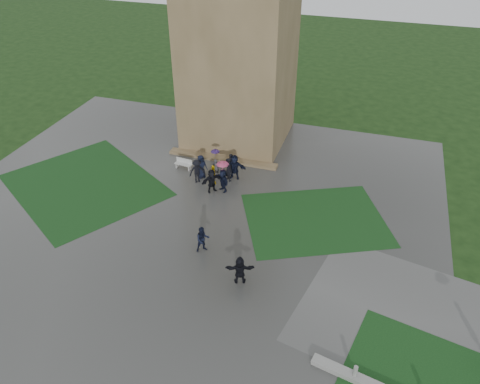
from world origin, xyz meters
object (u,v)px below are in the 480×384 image
(bench, at_px, (184,164))
(pedestrian_near, at_px, (240,270))
(pedestrian_mid, at_px, (203,239))
(tower, at_px, (239,32))

(bench, bearing_deg, pedestrian_near, -46.70)
(pedestrian_mid, distance_m, pedestrian_near, 3.49)
(bench, distance_m, pedestrian_near, 13.13)
(tower, relative_size, bench, 12.77)
(tower, distance_m, pedestrian_mid, 17.35)
(pedestrian_near, bearing_deg, tower, -90.45)
(pedestrian_mid, bearing_deg, bench, 85.00)
(pedestrian_mid, bearing_deg, tower, 64.38)
(bench, relative_size, pedestrian_near, 0.80)
(bench, bearing_deg, tower, 75.58)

